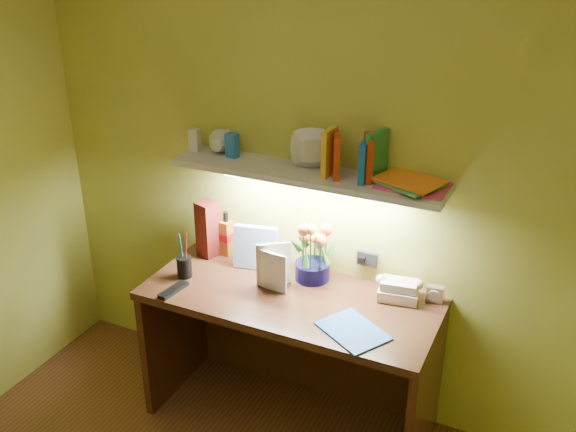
% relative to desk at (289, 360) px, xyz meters
% --- Properties ---
extents(desk, '(1.40, 0.60, 0.75)m').
position_rel_desk_xyz_m(desk, '(0.00, 0.00, 0.00)').
color(desk, '#3C1B10').
rests_on(desk, ground).
extents(flower_bouquet, '(0.21, 0.21, 0.30)m').
position_rel_desk_xyz_m(flower_bouquet, '(0.03, 0.19, 0.53)').
color(flower_bouquet, '#060632').
rests_on(flower_bouquet, desk).
extents(telephone, '(0.20, 0.16, 0.11)m').
position_rel_desk_xyz_m(telephone, '(0.47, 0.20, 0.43)').
color(telephone, '#F9E5CE').
rests_on(telephone, desk).
extents(desk_clock, '(0.08, 0.05, 0.08)m').
position_rel_desk_xyz_m(desk_clock, '(0.63, 0.24, 0.41)').
color(desk_clock, '#B7B6BB').
rests_on(desk_clock, desk).
extents(whisky_bottle, '(0.08, 0.08, 0.24)m').
position_rel_desk_xyz_m(whisky_bottle, '(-0.48, 0.24, 0.50)').
color(whisky_bottle, '#A05A1C').
rests_on(whisky_bottle, desk).
extents(whisky_box, '(0.12, 0.12, 0.30)m').
position_rel_desk_xyz_m(whisky_box, '(-0.56, 0.19, 0.52)').
color(whisky_box, maroon).
rests_on(whisky_box, desk).
extents(pen_cup, '(0.08, 0.08, 0.18)m').
position_rel_desk_xyz_m(pen_cup, '(-0.55, -0.06, 0.47)').
color(pen_cup, black).
rests_on(pen_cup, desk).
extents(art_card, '(0.23, 0.09, 0.22)m').
position_rel_desk_xyz_m(art_card, '(-0.27, 0.18, 0.49)').
color(art_card, white).
rests_on(art_card, desk).
extents(tv_remote, '(0.07, 0.18, 0.02)m').
position_rel_desk_xyz_m(tv_remote, '(-0.51, -0.20, 0.38)').
color(tv_remote, black).
rests_on(tv_remote, desk).
extents(blue_folder, '(0.35, 0.33, 0.01)m').
position_rel_desk_xyz_m(blue_folder, '(0.37, -0.15, 0.38)').
color(blue_folder, blue).
rests_on(blue_folder, desk).
extents(desk_book_a, '(0.15, 0.11, 0.23)m').
position_rel_desk_xyz_m(desk_book_a, '(-0.18, 0.01, 0.49)').
color(desk_book_a, beige).
rests_on(desk_book_a, desk).
extents(desk_book_b, '(0.15, 0.04, 0.20)m').
position_rel_desk_xyz_m(desk_book_b, '(-0.17, 0.02, 0.48)').
color(desk_book_b, silver).
rests_on(desk_book_b, desk).
extents(wall_shelf, '(1.30, 0.31, 0.25)m').
position_rel_desk_xyz_m(wall_shelf, '(0.02, 0.18, 0.96)').
color(wall_shelf, silver).
rests_on(wall_shelf, ground).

